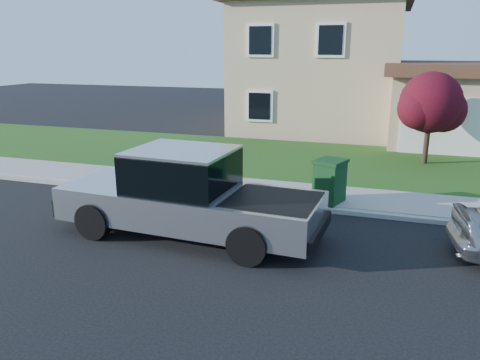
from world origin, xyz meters
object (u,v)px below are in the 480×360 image
woman (229,187)px  trash_bin (330,181)px  ornamental_tree (432,106)px  pickup_truck (188,196)px

woman → trash_bin: bearing=-145.8°
ornamental_tree → trash_bin: bearing=-115.8°
woman → ornamental_tree: size_ratio=0.53×
pickup_truck → trash_bin: pickup_truck is taller
ornamental_tree → trash_bin: ornamental_tree is taller
pickup_truck → woman: 1.47m
woman → pickup_truck: bearing=66.6°
trash_bin → ornamental_tree: bearing=83.6°
woman → trash_bin: woman is taller
trash_bin → woman: bearing=-124.7°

